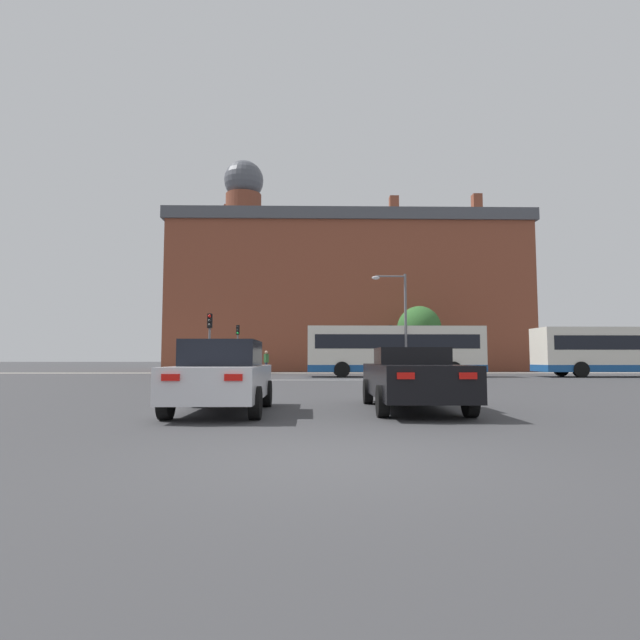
# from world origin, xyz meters

# --- Properties ---
(ground_plane) EXTENTS (400.00, 400.00, 0.00)m
(ground_plane) POSITION_xyz_m (0.00, 0.00, 0.00)
(ground_plane) COLOR #3D3D3F
(stop_line_strip) EXTENTS (9.22, 0.30, 0.01)m
(stop_line_strip) POSITION_xyz_m (0.00, 21.90, 0.00)
(stop_line_strip) COLOR silver
(stop_line_strip) RESTS_ON ground_plane
(far_pavement) EXTENTS (70.25, 2.50, 0.01)m
(far_pavement) POSITION_xyz_m (0.00, 35.77, 0.01)
(far_pavement) COLOR gray
(far_pavement) RESTS_ON ground_plane
(brick_civic_building) EXTENTS (35.42, 12.47, 22.12)m
(brick_civic_building) POSITION_xyz_m (3.28, 45.85, 7.93)
(brick_civic_building) COLOR brown
(brick_civic_building) RESTS_ON ground_plane
(car_saloon_left) EXTENTS (1.94, 4.29, 1.57)m
(car_saloon_left) POSITION_xyz_m (-2.19, 5.16, 0.79)
(car_saloon_left) COLOR silver
(car_saloon_left) RESTS_ON ground_plane
(car_roadster_right) EXTENTS (2.04, 4.95, 1.42)m
(car_roadster_right) POSITION_xyz_m (2.07, 5.70, 0.73)
(car_roadster_right) COLOR black
(car_roadster_right) RESTS_ON ground_plane
(bus_crossing_lead) EXTENTS (11.38, 2.67, 3.27)m
(bus_crossing_lead) POSITION_xyz_m (5.21, 26.75, 1.76)
(bus_crossing_lead) COLOR silver
(bus_crossing_lead) RESTS_ON ground_plane
(bus_crossing_trailing) EXTENTS (10.99, 2.75, 3.19)m
(bus_crossing_trailing) POSITION_xyz_m (20.03, 26.41, 1.72)
(bus_crossing_trailing) COLOR silver
(bus_crossing_trailing) RESTS_ON ground_plane
(traffic_light_near_left) EXTENTS (0.26, 0.31, 3.67)m
(traffic_light_near_left) POSITION_xyz_m (-5.87, 21.79, 2.49)
(traffic_light_near_left) COLOR slate
(traffic_light_near_left) RESTS_ON ground_plane
(traffic_light_far_right) EXTENTS (0.26, 0.31, 3.93)m
(traffic_light_far_right) POSITION_xyz_m (6.25, 34.82, 2.65)
(traffic_light_far_right) COLOR slate
(traffic_light_far_right) RESTS_ON ground_plane
(traffic_light_far_left) EXTENTS (0.26, 0.31, 3.94)m
(traffic_light_far_left) POSITION_xyz_m (-6.27, 35.11, 2.66)
(traffic_light_far_left) COLOR slate
(traffic_light_far_left) RESTS_ON ground_plane
(street_lamp_junction) EXTENTS (2.21, 0.36, 6.56)m
(street_lamp_junction) POSITION_xyz_m (5.32, 25.48, 4.07)
(street_lamp_junction) COLOR slate
(street_lamp_junction) RESTS_ON ground_plane
(pedestrian_waiting) EXTENTS (0.39, 0.46, 1.84)m
(pedestrian_waiting) POSITION_xyz_m (-3.93, 35.33, 1.09)
(pedestrian_waiting) COLOR #333851
(pedestrian_waiting) RESTS_ON ground_plane
(pedestrian_walking_east) EXTENTS (0.25, 0.41, 1.73)m
(pedestrian_walking_east) POSITION_xyz_m (10.57, 35.36, 1.02)
(pedestrian_walking_east) COLOR black
(pedestrian_walking_east) RESTS_ON ground_plane
(tree_by_building) EXTENTS (3.71, 3.71, 5.63)m
(tree_by_building) POSITION_xyz_m (8.88, 35.99, 3.67)
(tree_by_building) COLOR #4C3823
(tree_by_building) RESTS_ON ground_plane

